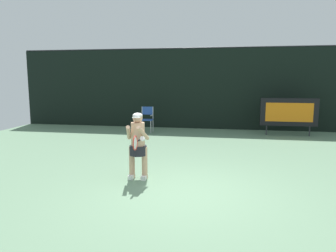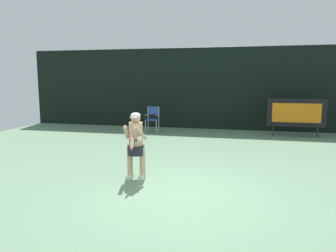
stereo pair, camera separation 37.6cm
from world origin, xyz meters
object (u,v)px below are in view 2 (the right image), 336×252
object	(u,v)px
umpire_chair	(153,118)
tennis_racket	(132,142)
tennis_player	(136,142)
water_bottle	(140,130)
scoreboard	(296,113)

from	to	relation	value
umpire_chair	tennis_racket	bearing A→B (deg)	-77.72
umpire_chair	tennis_player	distance (m)	6.43
water_bottle	tennis_racket	distance (m)	6.84
scoreboard	tennis_player	size ratio (longest dim) A/B	1.46
scoreboard	umpire_chair	bearing A→B (deg)	-178.24
scoreboard	water_bottle	world-z (taller)	scoreboard
tennis_racket	water_bottle	bearing A→B (deg)	110.68
water_bottle	tennis_player	world-z (taller)	tennis_player
water_bottle	tennis_racket	size ratio (longest dim) A/B	0.44
tennis_player	tennis_racket	world-z (taller)	tennis_player
water_bottle	tennis_player	distance (m)	6.34
umpire_chair	tennis_player	world-z (taller)	tennis_player
umpire_chair	water_bottle	xyz separation A→B (m)	(-0.48, -0.26, -0.50)
scoreboard	umpire_chair	xyz separation A→B (m)	(-5.78, -0.18, -0.33)
umpire_chair	tennis_racket	world-z (taller)	tennis_racket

